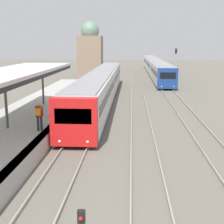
# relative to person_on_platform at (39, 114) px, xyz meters

# --- Properties ---
(platform_canopy) EXTENTS (4.00, 19.62, 3.36)m
(platform_canopy) POSITION_rel_person_on_platform_xyz_m (-2.07, 0.48, 2.24)
(platform_canopy) COLOR beige
(platform_canopy) RESTS_ON station_platform
(person_on_platform) EXTENTS (0.40, 0.40, 1.66)m
(person_on_platform) POSITION_rel_person_on_platform_xyz_m (0.00, 0.00, 0.00)
(person_on_platform) COLOR #2D2D33
(person_on_platform) RESTS_ON station_platform
(train_near) EXTENTS (2.68, 33.61, 3.14)m
(train_near) POSITION_rel_person_on_platform_xyz_m (2.10, 16.17, -0.22)
(train_near) COLOR red
(train_near) RESTS_ON ground_plane
(train_far) EXTENTS (2.64, 48.29, 3.07)m
(train_far) POSITION_rel_person_on_platform_xyz_m (10.03, 47.68, -0.26)
(train_far) COLOR navy
(train_far) RESTS_ON ground_plane
(signal_mast_far) EXTENTS (0.28, 0.29, 5.41)m
(signal_mast_far) POSITION_rel_person_on_platform_xyz_m (11.60, 28.41, 1.41)
(signal_mast_far) COLOR gray
(signal_mast_far) RESTS_ON ground_plane
(distant_domed_building) EXTENTS (4.44, 4.44, 10.18)m
(distant_domed_building) POSITION_rel_person_on_platform_xyz_m (-2.51, 42.09, 2.80)
(distant_domed_building) COLOR #89705B
(distant_domed_building) RESTS_ON ground_plane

